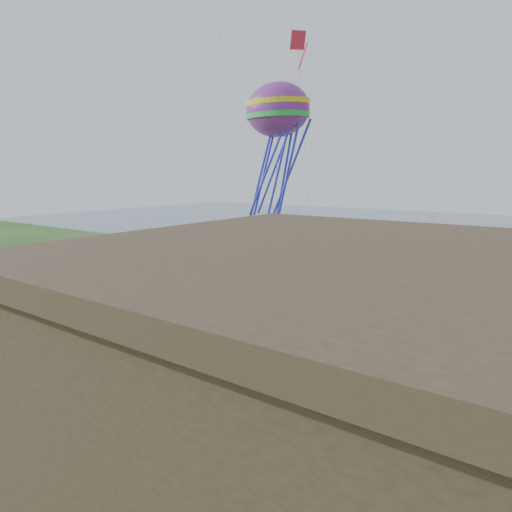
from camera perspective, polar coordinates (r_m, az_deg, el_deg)
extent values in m
plane|color=#2A521C|center=(18.96, -20.18, -17.92)|extent=(160.00, 160.00, 0.00)
cube|color=#C6B78F|center=(35.20, 10.99, -4.29)|extent=(72.00, 20.00, 0.02)
cube|color=slate|center=(76.82, 25.07, 2.80)|extent=(160.00, 68.00, 0.02)
cube|color=#473226|center=(9.65, 24.92, -23.87)|extent=(15.00, 10.00, 7.00)
cube|color=brown|center=(16.43, 28.44, -22.29)|extent=(15.00, 2.00, 0.50)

